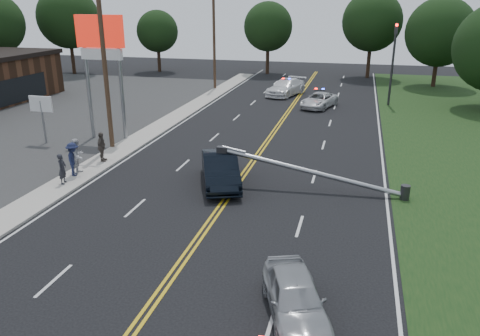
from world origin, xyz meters
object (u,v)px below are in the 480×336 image
(fallen_streetlight, at_px, (321,174))
(emergency_b, at_px, (286,87))
(pylon_sign, at_px, (101,48))
(emergency_a, at_px, (319,100))
(crashed_sedan, at_px, (220,170))
(bystander_d, at_px, (102,147))
(waiting_sedan, at_px, (295,297))
(traffic_signal, at_px, (393,57))
(utility_pole_mid, at_px, (105,67))
(bystander_c, at_px, (73,159))
(utility_pole_far, at_px, (214,40))
(bystander_a, at_px, (62,169))
(bystander_b, at_px, (78,156))
(small_sign, at_px, (41,108))

(fallen_streetlight, height_order, emergency_b, fallen_streetlight)
(pylon_sign, height_order, emergency_a, pylon_sign)
(crashed_sedan, bearing_deg, bystander_d, 147.21)
(fallen_streetlight, relative_size, waiting_sedan, 2.40)
(emergency_a, bearing_deg, waiting_sedan, -69.10)
(crashed_sedan, bearing_deg, traffic_signal, 46.67)
(pylon_sign, distance_m, utility_pole_mid, 2.55)
(traffic_signal, xyz_separation_m, bystander_c, (-16.84, -23.17, -3.20))
(utility_pole_far, bearing_deg, emergency_b, -11.44)
(pylon_sign, bearing_deg, bystander_a, -75.94)
(bystander_d, bearing_deg, bystander_b, 164.83)
(pylon_sign, relative_size, waiting_sedan, 2.05)
(fallen_streetlight, bearing_deg, utility_pole_mid, 163.36)
(bystander_b, bearing_deg, emergency_a, -27.83)
(pylon_sign, distance_m, emergency_a, 19.35)
(waiting_sedan, distance_m, bystander_c, 15.54)
(crashed_sedan, relative_size, bystander_c, 2.73)
(pylon_sign, xyz_separation_m, bystander_c, (1.96, -7.17, -4.99))
(utility_pole_mid, distance_m, bystander_d, 5.03)
(waiting_sedan, distance_m, emergency_b, 34.79)
(utility_pole_mid, relative_size, emergency_a, 2.20)
(waiting_sedan, bearing_deg, emergency_b, 79.91)
(crashed_sedan, height_order, bystander_b, bystander_b)
(small_sign, bearing_deg, crashed_sedan, -18.00)
(fallen_streetlight, relative_size, bystander_a, 6.08)
(emergency_a, xyz_separation_m, emergency_b, (-3.69, 4.95, 0.17))
(bystander_c, bearing_deg, emergency_b, -38.14)
(traffic_signal, distance_m, utility_pole_mid, 25.12)
(waiting_sedan, xyz_separation_m, bystander_a, (-12.72, 7.54, 0.22))
(traffic_signal, relative_size, waiting_sedan, 1.81)
(small_sign, height_order, emergency_a, small_sign)
(emergency_a, height_order, bystander_a, bystander_a)
(pylon_sign, relative_size, bystander_c, 4.50)
(small_sign, bearing_deg, waiting_sedan, -37.22)
(bystander_a, bearing_deg, pylon_sign, 5.03)
(pylon_sign, relative_size, fallen_streetlight, 0.85)
(traffic_signal, relative_size, utility_pole_far, 0.70)
(emergency_b, bearing_deg, emergency_a, -35.75)
(crashed_sedan, distance_m, bystander_a, 7.88)
(utility_pole_mid, relative_size, emergency_b, 1.82)
(traffic_signal, height_order, utility_pole_far, utility_pole_far)
(fallen_streetlight, distance_m, bystander_c, 12.78)
(traffic_signal, xyz_separation_m, bystander_a, (-16.70, -24.36, -3.32))
(fallen_streetlight, distance_m, utility_pole_far, 29.54)
(utility_pole_mid, relative_size, bystander_c, 5.63)
(fallen_streetlight, xyz_separation_m, bystander_b, (-12.67, -0.85, 0.15))
(waiting_sedan, distance_m, bystander_d, 16.84)
(traffic_signal, distance_m, emergency_a, 7.41)
(utility_pole_far, bearing_deg, pylon_sign, -93.72)
(small_sign, distance_m, utility_pole_mid, 5.53)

